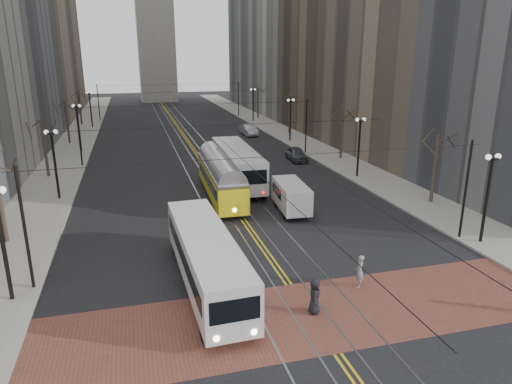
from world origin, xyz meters
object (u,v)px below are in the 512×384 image
transit_bus (206,261)px  rear_bus (237,166)px  pedestrian_a (315,296)px  sedan_silver (249,130)px  sedan_grey (296,154)px  cargo_van (291,197)px  streetcar (221,181)px  pedestrian_b (360,271)px

transit_bus → rear_bus: size_ratio=0.91×
pedestrian_a → sedan_silver: bearing=11.6°
rear_bus → sedan_grey: (8.70, 7.64, -0.91)m
sedan_grey → sedan_silver: (-1.05, 17.91, 0.05)m
cargo_van → transit_bus: bearing=-124.4°
transit_bus → pedestrian_a: bearing=-43.2°
streetcar → sedan_silver: size_ratio=2.50×
pedestrian_a → pedestrian_b: bearing=-39.3°
transit_bus → rear_bus: bearing=70.6°
streetcar → sedan_grey: streetcar is taller
sedan_grey → rear_bus: bearing=-134.9°
streetcar → pedestrian_b: size_ratio=7.02×
sedan_silver → pedestrian_b: 47.14m
transit_bus → cargo_van: transit_bus is taller
transit_bus → sedan_silver: bearing=71.0°
pedestrian_a → transit_bus: bearing=71.1°
cargo_van → pedestrian_a: cargo_van is taller
rear_bus → streetcar: bearing=-118.8°
transit_bus → cargo_van: bearing=49.0°
cargo_van → sedan_silver: size_ratio=1.04×
transit_bus → sedan_grey: 30.48m
cargo_van → sedan_silver: cargo_van is taller
streetcar → transit_bus: bearing=-101.9°
rear_bus → sedan_grey: bearing=43.1°
cargo_van → pedestrian_a: size_ratio=2.95×
sedan_grey → sedan_silver: bearing=97.1°
cargo_van → sedan_grey: bearing=73.2°
cargo_van → sedan_grey: cargo_van is taller
rear_bus → pedestrian_b: size_ratio=7.32×
sedan_grey → cargo_van: bearing=-107.6°
rear_bus → pedestrian_a: bearing=-92.0°
sedan_grey → pedestrian_a: size_ratio=2.60×
pedestrian_b → pedestrian_a: bearing=-36.8°
transit_bus → rear_bus: 19.98m
pedestrian_b → transit_bus: bearing=-80.9°
cargo_van → sedan_silver: bearing=85.6°
sedan_silver → pedestrian_b: size_ratio=2.81×
sedan_grey → sedan_silver: 17.94m
cargo_van → pedestrian_b: 12.27m
transit_bus → sedan_grey: bearing=59.2°
rear_bus → sedan_silver: size_ratio=2.61×
rear_bus → pedestrian_a: size_ratio=7.43×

